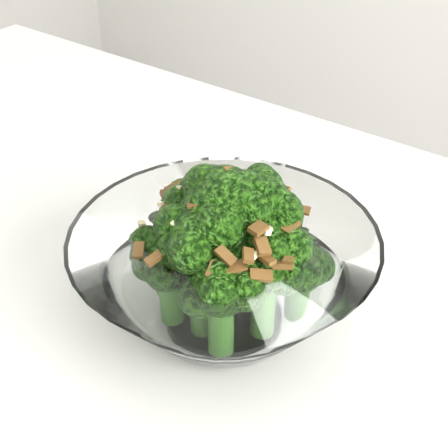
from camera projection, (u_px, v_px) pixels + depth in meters
The scene contains 2 objects.
table at pixel (116, 370), 0.59m from camera, with size 1.22×0.84×0.75m.
broccoli_dish at pixel (224, 267), 0.51m from camera, with size 0.23×0.23×0.14m.
Camera 1 is at (0.47, -0.19, 1.13)m, focal length 55.00 mm.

